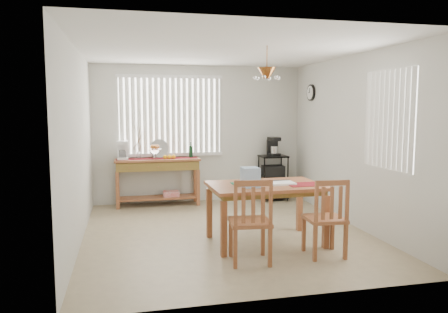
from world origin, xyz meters
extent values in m
cube|color=tan|center=(0.00, 0.00, -0.01)|extent=(4.00, 4.50, 0.01)
cube|color=silver|center=(0.00, 2.30, 1.30)|extent=(4.00, 0.10, 2.60)
cube|color=silver|center=(0.00, -2.30, 1.30)|extent=(4.00, 0.10, 2.60)
cube|color=silver|center=(-2.05, 0.00, 1.30)|extent=(0.10, 4.50, 2.60)
cube|color=silver|center=(2.05, 0.00, 1.30)|extent=(0.10, 4.50, 2.60)
cube|color=white|center=(0.00, 0.00, 2.65)|extent=(4.00, 4.50, 0.10)
cube|color=white|center=(-0.55, 2.25, 1.65)|extent=(1.90, 0.01, 1.40)
cube|color=white|center=(-1.45, 2.23, 1.65)|extent=(0.07, 0.03, 1.40)
cube|color=white|center=(-1.34, 2.23, 1.65)|extent=(0.07, 0.03, 1.40)
cube|color=white|center=(-1.24, 2.23, 1.65)|extent=(0.07, 0.03, 1.40)
cube|color=white|center=(-1.13, 2.23, 1.65)|extent=(0.07, 0.03, 1.40)
cube|color=white|center=(-1.03, 2.23, 1.65)|extent=(0.07, 0.03, 1.40)
cube|color=white|center=(-0.92, 2.23, 1.65)|extent=(0.07, 0.03, 1.40)
cube|color=white|center=(-0.81, 2.23, 1.65)|extent=(0.07, 0.03, 1.40)
cube|color=white|center=(-0.71, 2.23, 1.65)|extent=(0.07, 0.03, 1.40)
cube|color=white|center=(-0.60, 2.23, 1.65)|extent=(0.07, 0.03, 1.40)
cube|color=white|center=(-0.50, 2.23, 1.65)|extent=(0.07, 0.03, 1.40)
cube|color=white|center=(-0.39, 2.23, 1.65)|extent=(0.07, 0.03, 1.40)
cube|color=white|center=(-0.29, 2.23, 1.65)|extent=(0.07, 0.03, 1.40)
cube|color=white|center=(-0.18, 2.23, 1.65)|extent=(0.07, 0.03, 1.40)
cube|color=white|center=(-0.08, 2.23, 1.65)|extent=(0.07, 0.03, 1.40)
cube|color=white|center=(0.03, 2.23, 1.65)|extent=(0.07, 0.03, 1.40)
cube|color=white|center=(0.14, 2.23, 1.65)|extent=(0.07, 0.03, 1.40)
cube|color=white|center=(0.24, 2.23, 1.65)|extent=(0.07, 0.03, 1.40)
cube|color=white|center=(0.35, 2.23, 1.65)|extent=(0.07, 0.03, 1.40)
cube|color=white|center=(-0.55, 2.22, 0.92)|extent=(1.98, 0.06, 0.06)
cube|color=white|center=(-0.55, 2.22, 2.38)|extent=(1.98, 0.06, 0.06)
cube|color=white|center=(2.00, -0.90, 1.65)|extent=(0.01, 1.10, 1.30)
cube|color=white|center=(1.99, -1.40, 1.65)|extent=(0.03, 0.07, 1.30)
cube|color=white|center=(1.99, -1.29, 1.65)|extent=(0.03, 0.07, 1.30)
cube|color=white|center=(1.99, -1.18, 1.65)|extent=(0.03, 0.07, 1.30)
cube|color=white|center=(1.99, -1.07, 1.65)|extent=(0.03, 0.07, 1.30)
cube|color=white|center=(1.99, -0.96, 1.65)|extent=(0.03, 0.07, 1.30)
cube|color=white|center=(1.99, -0.85, 1.65)|extent=(0.03, 0.07, 1.30)
cube|color=white|center=(1.99, -0.74, 1.65)|extent=(0.03, 0.07, 1.30)
cube|color=white|center=(1.99, -0.63, 1.65)|extent=(0.03, 0.07, 1.30)
cube|color=white|center=(1.99, -0.52, 1.65)|extent=(0.03, 0.07, 1.30)
cube|color=white|center=(1.99, -0.41, 1.65)|extent=(0.03, 0.07, 1.30)
cylinder|color=black|center=(1.98, 1.55, 2.08)|extent=(0.04, 0.30, 0.30)
cylinder|color=white|center=(1.95, 1.55, 2.08)|extent=(0.01, 0.25, 0.25)
cylinder|color=#925828|center=(0.41, -0.57, 2.43)|extent=(0.01, 0.01, 0.34)
cone|color=#925828|center=(0.41, -0.57, 2.25)|extent=(0.24, 0.24, 0.14)
sphere|color=white|center=(0.57, -0.57, 2.19)|extent=(0.05, 0.05, 0.05)
sphere|color=white|center=(0.49, -0.43, 2.19)|extent=(0.05, 0.05, 0.05)
sphere|color=white|center=(0.33, -0.43, 2.19)|extent=(0.05, 0.05, 0.05)
sphere|color=white|center=(0.25, -0.57, 2.19)|extent=(0.05, 0.05, 0.05)
sphere|color=white|center=(0.33, -0.71, 2.19)|extent=(0.05, 0.05, 0.05)
sphere|color=white|center=(0.49, -0.71, 2.19)|extent=(0.05, 0.05, 0.05)
cube|color=#9E5B35|center=(-0.82, 2.01, 0.85)|extent=(1.55, 0.44, 0.04)
cube|color=olive|center=(-0.82, 2.01, 0.75)|extent=(1.49, 0.40, 0.15)
cube|color=#9E5B35|center=(-1.55, 1.84, 0.33)|extent=(0.06, 0.06, 0.67)
cube|color=#9E5B35|center=(-0.10, 1.84, 0.33)|extent=(0.06, 0.06, 0.67)
cube|color=#9E5B35|center=(-1.55, 2.18, 0.33)|extent=(0.06, 0.06, 0.67)
cube|color=#9E5B35|center=(-0.10, 2.18, 0.33)|extent=(0.06, 0.06, 0.67)
cube|color=#9E5B35|center=(-0.82, 2.01, 0.15)|extent=(1.43, 0.38, 0.03)
cube|color=red|center=(-0.58, 2.01, 0.21)|extent=(0.29, 0.21, 0.10)
cube|color=maroon|center=(-0.82, 2.01, 0.87)|extent=(1.47, 0.24, 0.01)
cube|color=white|center=(-1.44, 2.01, 0.90)|extent=(0.19, 0.23, 0.05)
cube|color=white|center=(-1.44, 2.09, 1.02)|extent=(0.19, 0.08, 0.29)
cube|color=white|center=(-1.44, 1.99, 1.18)|extent=(0.19, 0.21, 0.07)
cylinder|color=white|center=(-1.44, 1.98, 0.98)|extent=(0.13, 0.13, 0.13)
cylinder|color=white|center=(-0.87, 1.99, 0.92)|extent=(0.05, 0.05, 0.10)
cone|color=white|center=(-0.87, 1.99, 1.01)|extent=(0.25, 0.25, 0.09)
sphere|color=#AB2F16|center=(-0.82, 1.99, 1.09)|extent=(0.08, 0.08, 0.08)
sphere|color=#AB2F16|center=(-0.86, 2.04, 1.09)|extent=(0.08, 0.08, 0.08)
sphere|color=#AB2F16|center=(-0.91, 2.02, 1.09)|extent=(0.08, 0.08, 0.08)
sphere|color=#AB2F16|center=(-0.91, 1.96, 1.09)|extent=(0.08, 0.08, 0.08)
sphere|color=#AB2F16|center=(-0.86, 1.95, 1.09)|extent=(0.08, 0.08, 0.08)
sphere|color=#F2A60C|center=(-0.69, 1.93, 0.91)|extent=(0.08, 0.08, 0.08)
sphere|color=#F2A60C|center=(-0.61, 1.93, 0.91)|extent=(0.08, 0.08, 0.08)
sphere|color=#F2A60C|center=(-0.53, 1.93, 0.91)|extent=(0.08, 0.08, 0.08)
cylinder|color=silver|center=(-0.77, 2.19, 1.05)|extent=(0.35, 0.09, 0.34)
cylinder|color=white|center=(-1.16, 2.06, 0.94)|extent=(0.08, 0.08, 0.14)
cylinder|color=#4C3823|center=(-1.16, 2.06, 1.22)|extent=(0.08, 0.04, 0.43)
cylinder|color=#4C3823|center=(-1.16, 2.06, 1.25)|extent=(0.13, 0.06, 0.47)
cylinder|color=#4C3823|center=(-1.16, 2.06, 1.20)|extent=(0.17, 0.07, 0.35)
cylinder|color=#4C3823|center=(-1.16, 2.06, 1.27)|extent=(0.05, 0.03, 0.53)
cylinder|color=#4C3823|center=(-1.16, 2.06, 1.19)|extent=(0.21, 0.10, 0.30)
cylinder|color=black|center=(-0.19, 2.06, 0.98)|extent=(0.07, 0.07, 0.22)
cylinder|color=black|center=(-0.19, 2.06, 1.13)|extent=(0.03, 0.03, 0.08)
cylinder|color=black|center=(1.18, 1.81, 0.44)|extent=(0.02, 0.02, 0.88)
cylinder|color=black|center=(1.65, 1.81, 0.44)|extent=(0.02, 0.02, 0.88)
cylinder|color=black|center=(1.18, 2.19, 0.44)|extent=(0.02, 0.02, 0.88)
cylinder|color=black|center=(1.65, 2.19, 0.44)|extent=(0.02, 0.02, 0.88)
cube|color=black|center=(1.41, 2.00, 0.86)|extent=(0.52, 0.41, 0.03)
cube|color=black|center=(1.41, 2.00, 0.44)|extent=(0.52, 0.41, 0.03)
cube|color=black|center=(1.41, 2.00, 0.06)|extent=(0.52, 0.41, 0.03)
cube|color=black|center=(1.41, 2.00, 0.57)|extent=(0.39, 0.31, 0.23)
cube|color=black|center=(1.41, 1.98, 0.90)|extent=(0.21, 0.25, 0.05)
cube|color=black|center=(1.41, 2.06, 1.03)|extent=(0.21, 0.08, 0.31)
cube|color=black|center=(1.41, 1.98, 1.20)|extent=(0.21, 0.23, 0.07)
cylinder|color=silver|center=(1.41, 1.97, 1.00)|extent=(0.13, 0.13, 0.13)
cube|color=#9E5B35|center=(0.41, -0.57, 0.77)|extent=(1.51, 0.99, 0.04)
cube|color=olive|center=(0.41, -0.57, 0.72)|extent=(1.40, 0.88, 0.06)
cube|color=#9E5B35|center=(-0.26, -1.00, 0.34)|extent=(0.08, 0.08, 0.69)
cube|color=#9E5B35|center=(1.10, -0.97, 0.34)|extent=(0.08, 0.08, 0.69)
cube|color=#9E5B35|center=(-0.28, -0.17, 0.34)|extent=(0.08, 0.08, 0.69)
cube|color=#9E5B35|center=(1.08, -0.14, 0.34)|extent=(0.08, 0.08, 0.69)
cube|color=#12694C|center=(0.20, -0.52, 0.80)|extent=(0.45, 0.33, 0.01)
cube|color=maroon|center=(0.89, -0.72, 0.80)|extent=(0.45, 0.33, 0.01)
cube|color=white|center=(0.63, -0.62, 0.81)|extent=(0.32, 0.26, 0.03)
cube|color=black|center=(0.62, -0.48, 0.81)|extent=(0.32, 0.04, 0.03)
cube|color=#99BADE|center=(0.15, -0.73, 0.92)|extent=(0.22, 0.22, 0.25)
cube|color=#9E5B35|center=(0.00, -1.23, 0.48)|extent=(0.51, 0.51, 0.04)
cube|color=#9E5B35|center=(0.22, -1.06, 0.23)|extent=(0.05, 0.05, 0.45)
cube|color=#9E5B35|center=(-0.17, -1.01, 0.23)|extent=(0.05, 0.05, 0.45)
cube|color=#9E5B35|center=(0.18, -1.45, 0.23)|extent=(0.05, 0.05, 0.45)
cube|color=#9E5B35|center=(-0.21, -1.41, 0.23)|extent=(0.05, 0.05, 0.45)
cube|color=#9E5B35|center=(0.18, -1.46, 0.75)|extent=(0.04, 0.04, 0.51)
cube|color=#9E5B35|center=(-0.22, -1.42, 0.75)|extent=(0.04, 0.04, 0.51)
cube|color=#9E5B35|center=(-0.02, -1.44, 0.97)|extent=(0.42, 0.08, 0.07)
cube|color=#9E5B35|center=(0.09, -1.45, 0.73)|extent=(0.05, 0.03, 0.41)
cube|color=#9E5B35|center=(-0.02, -1.44, 0.73)|extent=(0.05, 0.03, 0.41)
cube|color=#9E5B35|center=(-0.13, -1.43, 0.73)|extent=(0.05, 0.03, 0.41)
cube|color=#9E5B35|center=(0.96, -1.21, 0.46)|extent=(0.47, 0.47, 0.04)
cube|color=#9E5B35|center=(1.16, -1.03, 0.22)|extent=(0.04, 0.04, 0.44)
cube|color=#9E5B35|center=(0.78, -1.01, 0.22)|extent=(0.04, 0.04, 0.44)
cube|color=#9E5B35|center=(1.14, -1.42, 0.22)|extent=(0.04, 0.04, 0.44)
cube|color=#9E5B35|center=(0.76, -1.40, 0.22)|extent=(0.04, 0.04, 0.44)
cube|color=#9E5B35|center=(1.14, -1.43, 0.72)|extent=(0.04, 0.04, 0.49)
cube|color=#9E5B35|center=(0.76, -1.41, 0.72)|extent=(0.04, 0.04, 0.49)
cube|color=#9E5B35|center=(0.95, -1.42, 0.94)|extent=(0.40, 0.05, 0.06)
cube|color=#9E5B35|center=(1.05, -1.42, 0.70)|extent=(0.04, 0.02, 0.39)
cube|color=#9E5B35|center=(0.95, -1.42, 0.70)|extent=(0.04, 0.02, 0.39)
cube|color=#9E5B35|center=(0.84, -1.41, 0.70)|extent=(0.04, 0.02, 0.39)
camera|label=1|loc=(-1.39, -6.02, 1.81)|focal=35.00mm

